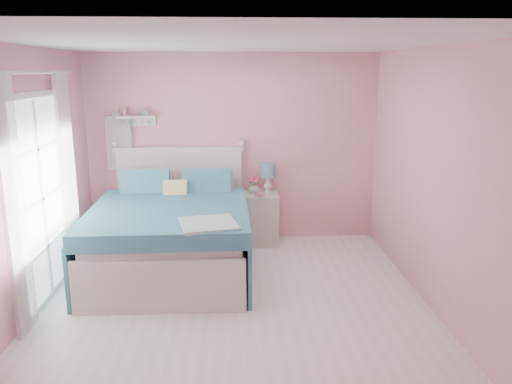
{
  "coord_description": "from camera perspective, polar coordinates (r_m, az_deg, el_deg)",
  "views": [
    {
      "loc": [
        0.0,
        -4.64,
        2.37
      ],
      "look_at": [
        0.27,
        1.2,
        0.93
      ],
      "focal_mm": 35.0,
      "sensor_mm": 36.0,
      "label": 1
    }
  ],
  "objects": [
    {
      "name": "room_shell",
      "position": [
        4.71,
        -2.65,
        4.19
      ],
      "size": [
        4.5,
        4.5,
        4.5
      ],
      "color": "pink",
      "rests_on": "floor"
    },
    {
      "name": "hanging_dress",
      "position": [
        7.06,
        -15.4,
        5.43
      ],
      "size": [
        0.34,
        0.03,
        0.72
      ],
      "primitive_type": "cube",
      "color": "white",
      "rests_on": "room_shell"
    },
    {
      "name": "teacup",
      "position": [
        6.67,
        0.4,
        -0.22
      ],
      "size": [
        0.11,
        0.11,
        0.07
      ],
      "primitive_type": "imported",
      "rotation": [
        0.0,
        0.0,
        0.24
      ],
      "color": "pink",
      "rests_on": "nightstand"
    },
    {
      "name": "nightstand",
      "position": [
        6.94,
        0.46,
        -3.03
      ],
      "size": [
        0.49,
        0.49,
        0.71
      ],
      "color": "beige",
      "rests_on": "floor"
    },
    {
      "name": "vase",
      "position": [
        6.84,
        -0.22,
        0.48
      ],
      "size": [
        0.19,
        0.19,
        0.15
      ],
      "primitive_type": "imported",
      "rotation": [
        0.0,
        0.0,
        -0.38
      ],
      "color": "#B7C3C2",
      "rests_on": "nightstand"
    },
    {
      "name": "bed",
      "position": [
        6.1,
        -9.57,
        -4.9
      ],
      "size": [
        1.83,
        2.31,
        1.34
      ],
      "rotation": [
        0.0,
        0.0,
        0.02
      ],
      "color": "silver",
      "rests_on": "floor"
    },
    {
      "name": "french_door",
      "position": [
        5.56,
        -23.33,
        -0.79
      ],
      "size": [
        0.04,
        1.32,
        2.16
      ],
      "color": "silver",
      "rests_on": "floor"
    },
    {
      "name": "curtain_far",
      "position": [
        6.21,
        -20.65,
        1.88
      ],
      "size": [
        0.04,
        0.4,
        2.32
      ],
      "primitive_type": "cube",
      "color": "white",
      "rests_on": "floor"
    },
    {
      "name": "curtain_near",
      "position": [
        4.85,
        -25.9,
        -1.79
      ],
      "size": [
        0.04,
        0.4,
        2.32
      ],
      "primitive_type": "cube",
      "color": "white",
      "rests_on": "floor"
    },
    {
      "name": "floor",
      "position": [
        5.21,
        -2.45,
        -13.25
      ],
      "size": [
        4.5,
        4.5,
        0.0
      ],
      "primitive_type": "plane",
      "color": "white",
      "rests_on": "ground"
    },
    {
      "name": "table_lamp",
      "position": [
        6.84,
        1.37,
        2.3
      ],
      "size": [
        0.21,
        0.21,
        0.41
      ],
      "color": "white",
      "rests_on": "nightstand"
    },
    {
      "name": "roses",
      "position": [
        6.81,
        -0.24,
        1.42
      ],
      "size": [
        0.14,
        0.11,
        0.12
      ],
      "color": "#DA4A75",
      "rests_on": "vase"
    },
    {
      "name": "wall_shelf",
      "position": [
        6.98,
        -13.51,
        8.22
      ],
      "size": [
        0.5,
        0.15,
        0.25
      ],
      "color": "silver",
      "rests_on": "room_shell"
    }
  ]
}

